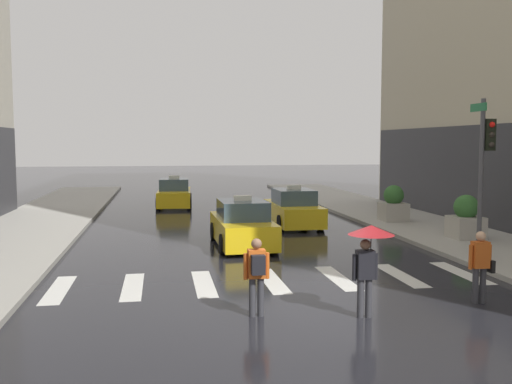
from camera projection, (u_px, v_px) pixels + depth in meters
name	position (u px, v px, depth m)	size (l,w,h in m)	color
ground_plane	(300.00, 315.00, 11.91)	(160.00, 160.00, 0.00)	black
crosswalk_markings	(272.00, 281.00, 14.86)	(11.30, 2.80, 0.01)	silver
traffic_light_pole	(485.00, 155.00, 16.91)	(0.44, 0.84, 4.80)	#47474C
taxi_lead	(242.00, 226.00, 19.84)	(1.99, 4.57, 1.80)	yellow
taxi_second	(293.00, 209.00, 24.68)	(1.94, 4.54, 1.80)	yellow
taxi_third	(174.00, 194.00, 32.02)	(2.12, 4.63, 1.80)	yellow
pedestrian_with_umbrella	(369.00, 246.00, 11.61)	(0.96, 0.96, 1.94)	#333338
pedestrian_with_backpack	(257.00, 271.00, 11.69)	(0.55, 0.43, 1.65)	#333338
pedestrian_with_handbag	(480.00, 263.00, 12.69)	(0.60, 0.24, 1.65)	#333338
planter_near_corner	(466.00, 219.00, 20.57)	(1.10, 1.10, 1.60)	#A8A399
planter_mid_block	(394.00, 205.00, 25.26)	(1.10, 1.10, 1.60)	#A8A399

